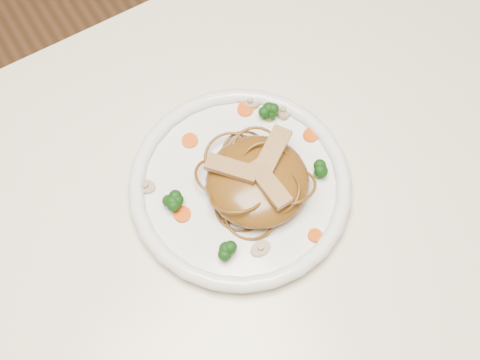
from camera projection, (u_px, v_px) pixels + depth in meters
table at (203, 286)px, 0.85m from camera, size 1.20×0.80×0.75m
plate at (240, 187)px, 0.80m from camera, size 0.33×0.33×0.02m
noodle_mound at (258, 181)px, 0.77m from camera, size 0.16×0.16×0.04m
chicken_a at (271, 154)px, 0.76m from camera, size 0.07×0.06×0.01m
chicken_b at (232, 168)px, 0.75m from camera, size 0.06×0.06×0.01m
chicken_c at (269, 184)px, 0.74m from camera, size 0.03×0.07×0.01m
broccoli_0 at (270, 112)px, 0.82m from camera, size 0.03×0.03×0.03m
broccoli_1 at (174, 201)px, 0.76m from camera, size 0.03×0.03×0.03m
broccoli_2 at (225, 249)px, 0.74m from camera, size 0.03×0.03×0.03m
broccoli_3 at (320, 169)px, 0.78m from camera, size 0.03×0.03×0.03m
carrot_0 at (245, 109)px, 0.84m from camera, size 0.03×0.03×0.00m
carrot_1 at (182, 214)px, 0.77m from camera, size 0.02×0.02×0.00m
carrot_2 at (311, 135)px, 0.82m from camera, size 0.02×0.02×0.00m
carrot_3 at (190, 141)px, 0.81m from camera, size 0.03×0.03×0.00m
carrot_4 at (315, 235)px, 0.76m from camera, size 0.02×0.02×0.00m
mushroom_0 at (260, 248)px, 0.75m from camera, size 0.03×0.03×0.01m
mushroom_1 at (283, 111)px, 0.83m from camera, size 0.04×0.04×0.01m
mushroom_2 at (145, 187)px, 0.79m from camera, size 0.04×0.04×0.01m
mushroom_3 at (250, 103)px, 0.84m from camera, size 0.04×0.04×0.01m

